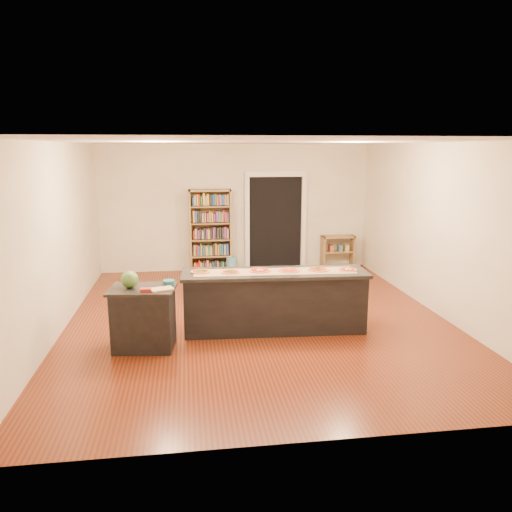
{
  "coord_description": "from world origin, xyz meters",
  "views": [
    {
      "loc": [
        -1.09,
        -7.6,
        2.69
      ],
      "look_at": [
        0.0,
        0.2,
        1.0
      ],
      "focal_mm": 35.0,
      "sensor_mm": 36.0,
      "label": 1
    }
  ],
  "objects": [
    {
      "name": "pizza_d",
      "position": [
        0.4,
        -0.52,
        0.92
      ],
      "size": [
        0.31,
        0.31,
        0.02
      ],
      "color": "#BB8248",
      "rests_on": "kitchen_island"
    },
    {
      "name": "pizza_a",
      "position": [
        -0.91,
        -0.41,
        0.92
      ],
      "size": [
        0.29,
        0.29,
        0.02
      ],
      "color": "#BB8248",
      "rests_on": "kitchen_island"
    },
    {
      "name": "pizza_b",
      "position": [
        -0.48,
        -0.49,
        0.92
      ],
      "size": [
        0.28,
        0.28,
        0.02
      ],
      "color": "#BB8248",
      "rests_on": "kitchen_island"
    },
    {
      "name": "bookshelf",
      "position": [
        -0.58,
        3.29,
        0.92
      ],
      "size": [
        0.92,
        0.33,
        1.84
      ],
      "primitive_type": "cube",
      "color": "#967648",
      "rests_on": "ground"
    },
    {
      "name": "package_red",
      "position": [
        -1.65,
        -1.19,
        0.89
      ],
      "size": [
        0.14,
        0.1,
        0.05
      ],
      "primitive_type": "cube",
      "rotation": [
        0.0,
        0.0,
        -0.02
      ],
      "color": "maroon",
      "rests_on": "side_counter"
    },
    {
      "name": "side_counter",
      "position": [
        -1.71,
        -0.97,
        0.44
      ],
      "size": [
        0.87,
        0.64,
        0.86
      ],
      "rotation": [
        0.0,
        0.0,
        -0.12
      ],
      "color": "black",
      "rests_on": "ground"
    },
    {
      "name": "pizza_c",
      "position": [
        -0.04,
        -0.46,
        0.92
      ],
      "size": [
        0.32,
        0.32,
        0.02
      ],
      "color": "#BB8248",
      "rests_on": "kitchen_island"
    },
    {
      "name": "pizza_e",
      "position": [
        0.84,
        -0.52,
        0.92
      ],
      "size": [
        0.31,
        0.31,
        0.02
      ],
      "color": "#BB8248",
      "rests_on": "kitchen_island"
    },
    {
      "name": "package_teal",
      "position": [
        -1.36,
        -0.85,
        0.89
      ],
      "size": [
        0.16,
        0.16,
        0.06
      ],
      "primitive_type": "cylinder",
      "color": "#195966",
      "rests_on": "side_counter"
    },
    {
      "name": "kitchen_island",
      "position": [
        0.18,
        -0.51,
        0.46
      ],
      "size": [
        2.76,
        0.75,
        0.91
      ],
      "rotation": [
        0.0,
        0.0,
        -0.05
      ],
      "color": "black",
      "rests_on": "ground"
    },
    {
      "name": "room",
      "position": [
        0.0,
        0.0,
        1.4
      ],
      "size": [
        6.0,
        7.0,
        2.8
      ],
      "color": "#EEE5C8",
      "rests_on": "ground"
    },
    {
      "name": "kraft_paper",
      "position": [
        0.18,
        -0.52,
        0.91
      ],
      "size": [
        2.41,
        0.56,
        0.0
      ],
      "primitive_type": "cube",
      "rotation": [
        0.0,
        0.0,
        -0.05
      ],
      "color": "olive",
      "rests_on": "kitchen_island"
    },
    {
      "name": "cutting_board",
      "position": [
        -1.45,
        -1.11,
        0.87
      ],
      "size": [
        0.34,
        0.28,
        0.02
      ],
      "primitive_type": "cube",
      "rotation": [
        0.0,
        0.0,
        0.31
      ],
      "color": "tan",
      "rests_on": "side_counter"
    },
    {
      "name": "low_shelf",
      "position": [
        2.33,
        3.29,
        0.37
      ],
      "size": [
        0.75,
        0.32,
        0.75
      ],
      "primitive_type": "cube",
      "color": "#967648",
      "rests_on": "ground"
    },
    {
      "name": "watermelon",
      "position": [
        -1.88,
        -0.95,
        0.98
      ],
      "size": [
        0.23,
        0.23,
        0.23
      ],
      "primitive_type": "sphere",
      "color": "#144214",
      "rests_on": "side_counter"
    },
    {
      "name": "waste_bin",
      "position": [
        -0.13,
        3.17,
        0.17
      ],
      "size": [
        0.24,
        0.24,
        0.35
      ],
      "primitive_type": "cylinder",
      "color": "#529AB7",
      "rests_on": "ground"
    },
    {
      "name": "pizza_f",
      "position": [
        1.28,
        -0.59,
        0.92
      ],
      "size": [
        0.28,
        0.28,
        0.02
      ],
      "color": "#BB8248",
      "rests_on": "kitchen_island"
    },
    {
      "name": "doorway",
      "position": [
        0.9,
        3.46,
        1.2
      ],
      "size": [
        1.4,
        0.09,
        2.21
      ],
      "color": "black",
      "rests_on": "room"
    }
  ]
}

